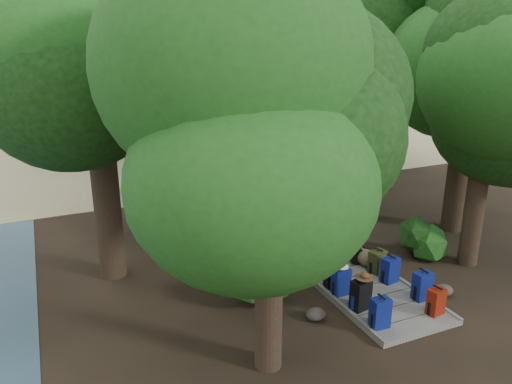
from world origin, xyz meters
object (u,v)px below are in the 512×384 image
backpack_left_c (341,280)px  lone_suitcase_on_sand (217,163)px  backpack_right_a (436,300)px  backpack_right_c (390,269)px  backpack_right_b (422,284)px  backpack_left_d (324,267)px  backpack_left_b (361,293)px  backpack_right_d (378,260)px  suitcase_on_boardwalk (334,273)px  kayak (145,165)px  sun_lounger (256,152)px  duffel_right_black (355,251)px  backpack_left_a (380,311)px  duffel_right_khaki (361,254)px

backpack_left_c → lone_suitcase_on_sand: size_ratio=1.04×
backpack_right_a → backpack_right_c: backpack_right_c is taller
backpack_right_b → backpack_left_d: bearing=126.0°
backpack_left_b → backpack_right_a: (1.33, -0.79, -0.05)m
backpack_right_d → backpack_right_b: bearing=-100.4°
backpack_left_c → backpack_right_c: backpack_left_c is taller
backpack_right_d → suitcase_on_boardwalk: size_ratio=0.90×
backpack_right_d → backpack_right_c: bearing=-108.9°
backpack_left_d → backpack_right_b: (1.42, -1.78, 0.11)m
kayak → sun_lounger: size_ratio=1.99×
backpack_right_a → suitcase_on_boardwalk: size_ratio=0.93×
duffel_right_black → kayak: bearing=128.1°
backpack_left_a → sun_lounger: (3.39, 13.79, -0.17)m
duffel_right_black → lone_suitcase_on_sand: lone_suitcase_on_sand is taller
backpack_left_c → backpack_right_b: size_ratio=1.00×
backpack_left_c → backpack_right_d: 1.52m
backpack_right_b → sun_lounger: bearing=79.4°
backpack_left_c → lone_suitcase_on_sand: backpack_left_c is taller
backpack_left_b → duffel_right_khaki: 2.31m
backpack_left_c → backpack_right_c: size_ratio=1.05×
backpack_left_c → duffel_right_khaki: backpack_left_c is taller
backpack_right_b → duffel_right_khaki: 2.10m
backpack_right_c → duffel_right_black: size_ratio=0.98×
kayak → duffel_right_black: bearing=-60.9°
backpack_left_c → backpack_left_d: size_ratio=1.46×
backpack_right_a → sun_lounger: bearing=71.1°
backpack_right_a → backpack_right_d: (0.05, 2.04, -0.01)m
backpack_left_d → backpack_right_a: size_ratio=0.76×
backpack_right_c → suitcase_on_boardwalk: 1.37m
backpack_right_a → backpack_right_b: backpack_right_b is taller
backpack_left_b → backpack_left_d: size_ratio=1.53×
backpack_left_b → kayak: (-1.79, 13.30, -0.30)m
backpack_left_d → suitcase_on_boardwalk: (-0.05, -0.53, 0.10)m
backpack_left_a → lone_suitcase_on_sand: bearing=88.4°
duffel_right_khaki → lone_suitcase_on_sand: lone_suitcase_on_sand is taller
backpack_left_c → backpack_left_b: bearing=-87.0°
backpack_right_b → duffel_right_black: bearing=92.4°
duffel_right_black → lone_suitcase_on_sand: bearing=114.9°
backpack_right_b → suitcase_on_boardwalk: size_ratio=1.04×
backpack_left_d → backpack_right_a: backpack_right_a is taller
backpack_left_b → kayak: size_ratio=0.22×
backpack_right_c → backpack_left_c: bearing=170.0°
backpack_right_d → duffel_right_black: backpack_right_d is taller
duffel_right_black → backpack_left_b: bearing=-99.1°
backpack_right_b → suitcase_on_boardwalk: 1.93m
backpack_right_a → suitcase_on_boardwalk: 2.26m
kayak → sun_lounger: 5.14m
backpack_left_a → suitcase_on_boardwalk: bearing=91.4°
backpack_left_d → duffel_right_black: 1.31m
backpack_left_c → backpack_right_a: 2.02m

